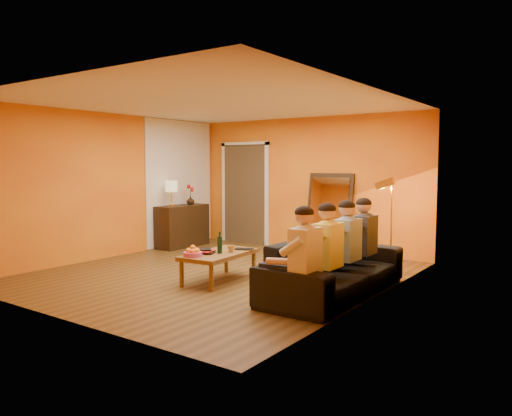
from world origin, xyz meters
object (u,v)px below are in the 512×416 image
Objects in this scene: laptop at (244,249)px; person_mid_right at (347,247)px; floor_lamp at (391,226)px; person_far_right at (364,242)px; wine_bottle at (220,242)px; table_lamp at (171,194)px; tumbler at (231,249)px; person_far_left at (305,261)px; coffee_table at (219,267)px; person_mid_left at (328,254)px; mirror_frame at (329,213)px; sofa at (335,266)px; vase at (190,200)px; sideboard at (182,226)px; dog at (273,277)px.

person_mid_right is at bearing -25.04° from laptop.
floor_lamp reaches higher than person_mid_right.
wine_bottle is at bearing -149.96° from person_far_right.
person_far_right is at bearing 30.04° from wine_bottle.
wine_bottle is (2.61, -1.68, -0.53)m from table_lamp.
person_far_left is at bearing -25.50° from tumbler.
laptop is (0.18, 0.35, 0.22)m from coffee_table.
person_far_left is 4.15× the size of laptop.
person_mid_left is 4.15× the size of laptop.
person_mid_right is 1.82m from wine_bottle.
mirror_frame is 0.62× the size of sofa.
floor_lamp reaches higher than vase.
floor_lamp is (1.78, 2.10, 0.51)m from coffee_table.
person_mid_left and person_far_right have the same top height.
wine_bottle is (2.61, -1.98, 0.15)m from sideboard.
table_lamp is 4.97m from person_far_left.
wine_bottle is 1.06× the size of laptop.
vase is (-2.74, 1.83, 0.51)m from laptop.
mirror_frame is 2.43× the size of dog.
table_lamp is at bearing -153.68° from mirror_frame.
person_mid_left is 3.94× the size of wine_bottle.
wine_bottle is (-0.18, -3.06, -0.18)m from mirror_frame.
floor_lamp reaches higher than coffee_table.
floor_lamp is at bearing 91.02° from person_mid_right.
laptop is at bearing 88.69° from sofa.
sideboard is 2.31× the size of table_lamp.
table_lamp is at bearing 127.64° from laptop.
floor_lamp reaches higher than person_far_right.
tumbler is at bearing -170.06° from person_mid_right.
mirror_frame is at bearing 61.65° from laptop.
mirror_frame is at bearing 26.32° from table_lamp.
wine_bottle reaches higher than laptop.
sofa is at bearing 7.16° from tumbler.
tumbler is at bearing -92.11° from mirror_frame.
vase is at bearing 167.29° from floor_lamp.
person_mid_left reaches higher than dog.
mirror_frame reaches higher than wine_bottle.
person_far_left is at bearing -33.24° from vase.
dog is at bearing 159.57° from person_far_left.
person_far_right is (4.37, -0.66, -0.49)m from table_lamp.
coffee_table is at bearing -135.00° from tumbler.
laptop is at bearing -177.69° from person_mid_right.
person_mid_right is 1.72m from tumbler.
person_far_left is 1.87m from wine_bottle.
sideboard reaches higher than tumbler.
person_far_left is 1.65m from person_far_right.
person_mid_right is at bearing -19.11° from sideboard.
floor_lamp reaches higher than person_mid_left.
coffee_table is 0.31m from tumbler.
sofa is 1.72× the size of floor_lamp.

